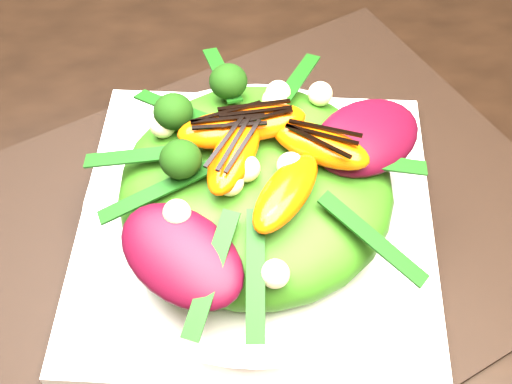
{
  "coord_description": "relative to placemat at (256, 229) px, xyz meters",
  "views": [
    {
      "loc": [
        -0.35,
        -0.34,
        1.17
      ],
      "look_at": [
        -0.31,
        -0.06,
        0.8
      ],
      "focal_mm": 48.0,
      "sensor_mm": 36.0,
      "label": 1
    }
  ],
  "objects": [
    {
      "name": "placemat",
      "position": [
        0.0,
        0.0,
        0.0
      ],
      "size": [
        0.54,
        0.49,
        0.0
      ],
      "primitive_type": "cube",
      "rotation": [
        0.0,
        0.0,
        0.4
      ],
      "color": "black",
      "rests_on": "dining_table"
    },
    {
      "name": "plate_base",
      "position": [
        0.0,
        0.0,
        0.01
      ],
      "size": [
        0.3,
        0.3,
        0.01
      ],
      "primitive_type": "cube",
      "rotation": [
        0.0,
        0.0,
        -0.18
      ],
      "color": "white",
      "rests_on": "placemat"
    },
    {
      "name": "salad_bowl",
      "position": [
        0.0,
        0.0,
        0.02
      ],
      "size": [
        0.25,
        0.25,
        0.02
      ],
      "primitive_type": "cylinder",
      "rotation": [
        0.0,
        0.0,
        -0.01
      ],
      "color": "silver",
      "rests_on": "plate_base"
    },
    {
      "name": "lettuce_mound",
      "position": [
        0.0,
        0.0,
        0.05
      ],
      "size": [
        0.22,
        0.22,
        0.06
      ],
      "primitive_type": "ellipsoid",
      "rotation": [
        0.0,
        0.0,
        -0.18
      ],
      "color": "#377616",
      "rests_on": "salad_bowl"
    },
    {
      "name": "radicchio_leaf",
      "position": [
        0.08,
        0.01,
        0.08
      ],
      "size": [
        0.1,
        0.09,
        0.02
      ],
      "primitive_type": "ellipsoid",
      "rotation": [
        0.0,
        0.0,
        0.55
      ],
      "color": "#3F0616",
      "rests_on": "lettuce_mound"
    },
    {
      "name": "orange_segment",
      "position": [
        -0.0,
        0.03,
        0.09
      ],
      "size": [
        0.07,
        0.04,
        0.02
      ],
      "primitive_type": "ellipsoid",
      "rotation": [
        0.0,
        0.0,
        0.29
      ],
      "color": "#FB5004",
      "rests_on": "lettuce_mound"
    },
    {
      "name": "broccoli_floret",
      "position": [
        -0.05,
        0.02,
        0.09
      ],
      "size": [
        0.05,
        0.05,
        0.04
      ],
      "primitive_type": "sphere",
      "rotation": [
        0.0,
        0.0,
        -0.27
      ],
      "color": "black",
      "rests_on": "lettuce_mound"
    },
    {
      "name": "macadamia_nut",
      "position": [
        0.02,
        -0.03,
        0.09
      ],
      "size": [
        0.02,
        0.02,
        0.02
      ],
      "primitive_type": "sphere",
      "rotation": [
        0.0,
        0.0,
        0.12
      ],
      "color": "#C1B588",
      "rests_on": "lettuce_mound"
    },
    {
      "name": "balsamic_drizzle",
      "position": [
        -0.0,
        0.03,
        0.1
      ],
      "size": [
        0.04,
        0.01,
        0.0
      ],
      "primitive_type": "cube",
      "rotation": [
        0.0,
        0.0,
        0.29
      ],
      "color": "black",
      "rests_on": "orange_segment"
    }
  ]
}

